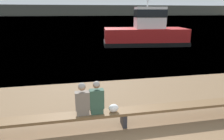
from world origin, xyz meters
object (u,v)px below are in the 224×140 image
(bench_main, at_px, (124,113))
(person_right, at_px, (97,99))
(shopping_bag, at_px, (113,108))
(tugboat_red, at_px, (146,33))
(person_left, at_px, (82,101))

(bench_main, height_order, person_right, person_right)
(shopping_bag, relative_size, tugboat_red, 0.03)
(shopping_bag, bearing_deg, bench_main, 5.31)
(person_left, height_order, shopping_bag, person_left)
(bench_main, distance_m, person_right, 0.93)
(person_right, bearing_deg, person_left, -179.94)
(bench_main, relative_size, person_left, 9.16)
(person_left, bearing_deg, person_right, 0.06)
(bench_main, bearing_deg, tugboat_red, 67.46)
(shopping_bag, distance_m, tugboat_red, 15.40)
(person_left, bearing_deg, tugboat_red, 63.44)
(shopping_bag, height_order, tugboat_red, tugboat_red)
(person_left, bearing_deg, bench_main, -0.37)
(person_right, height_order, tugboat_red, tugboat_red)
(bench_main, distance_m, tugboat_red, 15.26)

